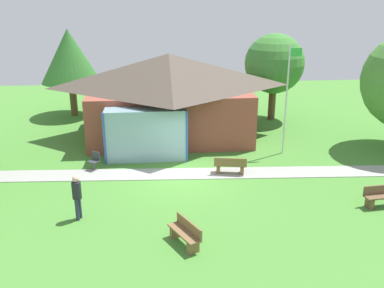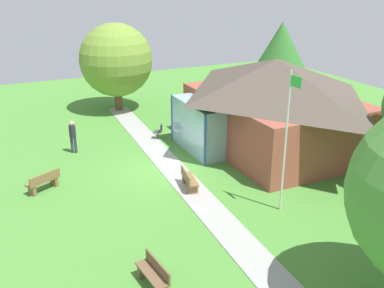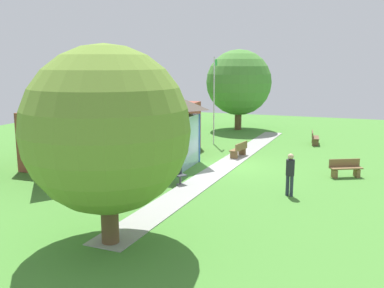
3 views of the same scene
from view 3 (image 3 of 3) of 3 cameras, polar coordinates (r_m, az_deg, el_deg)
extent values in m
plane|color=#478433|center=(22.82, 5.29, -2.82)|extent=(44.00, 44.00, 0.00)
cube|color=brown|center=(24.49, -9.37, 1.48)|extent=(8.89, 6.41, 2.89)
pyramid|color=#4C4238|center=(24.22, -9.55, 7.06)|extent=(9.89, 7.41, 1.88)
cube|color=#8CB2BF|center=(21.69, -2.30, 0.02)|extent=(4.00, 1.20, 2.61)
cylinder|color=#3359B2|center=(19.65, -2.89, -1.12)|extent=(0.12, 0.12, 2.61)
cylinder|color=#3359B2|center=(23.32, 0.94, 0.79)|extent=(0.12, 0.12, 2.61)
cube|color=#999993|center=(22.91, 4.42, -2.71)|extent=(22.51, 2.46, 0.03)
cylinder|color=silver|center=(28.17, 2.88, 5.58)|extent=(0.08, 0.08, 5.59)
cube|color=green|center=(28.34, 3.11, 10.56)|extent=(0.60, 0.02, 0.40)
cube|color=brown|center=(24.78, 6.04, -0.67)|extent=(1.56, 0.71, 0.06)
cube|color=brown|center=(24.35, 5.49, -1.48)|extent=(0.23, 0.42, 0.39)
cube|color=brown|center=(25.33, 6.55, -1.02)|extent=(0.23, 0.42, 0.39)
cube|color=brown|center=(24.67, 6.45, -0.24)|extent=(1.49, 0.34, 0.36)
cube|color=brown|center=(29.45, 15.77, 0.81)|extent=(1.54, 0.59, 0.06)
cube|color=brown|center=(30.04, 15.72, 0.51)|extent=(0.20, 0.41, 0.39)
cube|color=brown|center=(28.96, 15.77, 0.13)|extent=(0.20, 0.41, 0.39)
cube|color=brown|center=(29.42, 15.42, 1.23)|extent=(1.50, 0.22, 0.36)
cube|color=brown|center=(21.59, 19.42, -2.97)|extent=(1.08, 1.54, 0.06)
cube|color=brown|center=(21.89, 20.67, -3.55)|extent=(0.43, 0.32, 0.39)
cube|color=brown|center=(21.41, 18.06, -3.70)|extent=(0.43, 0.32, 0.39)
cube|color=brown|center=(21.70, 19.24, -2.31)|extent=(0.74, 1.36, 0.36)
cube|color=#33383D|center=(19.16, -1.54, -4.07)|extent=(0.61, 0.61, 0.04)
cube|color=#33383D|center=(19.27, -1.89, -3.32)|extent=(0.39, 0.27, 0.40)
cylinder|color=#4C4C51|center=(19.22, -1.54, -4.74)|extent=(0.10, 0.10, 0.42)
cylinder|color=#4C4C51|center=(19.28, -1.53, -5.31)|extent=(0.36, 0.36, 0.02)
cylinder|color=#2D3347|center=(18.03, 12.84, -5.36)|extent=(0.14, 0.14, 0.85)
cylinder|color=#2D3347|center=(18.11, 12.33, -5.27)|extent=(0.14, 0.14, 0.85)
cylinder|color=#26262D|center=(17.88, 12.68, -3.00)|extent=(0.34, 0.34, 0.65)
sphere|color=#D8AD8C|center=(17.78, 12.74, -1.61)|extent=(0.24, 0.24, 0.24)
cylinder|color=brown|center=(31.80, -7.62, 3.09)|extent=(0.47, 0.47, 2.27)
sphere|color=#3D7F33|center=(31.57, -7.74, 7.71)|extent=(3.82, 3.82, 3.82)
cylinder|color=brown|center=(13.34, -10.67, -9.35)|extent=(0.52, 0.52, 1.62)
sphere|color=olive|center=(12.68, -11.08, 1.84)|extent=(4.83, 4.83, 4.83)
cylinder|color=brown|center=(34.66, 6.02, 3.36)|extent=(0.53, 0.53, 1.80)
sphere|color=#4C8C38|center=(34.41, 6.12, 7.98)|extent=(5.06, 5.06, 5.06)
camera|label=1|loc=(23.75, 52.78, 12.81)|focal=39.93mm
camera|label=2|loc=(39.39, 23.01, 14.95)|focal=41.26mm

